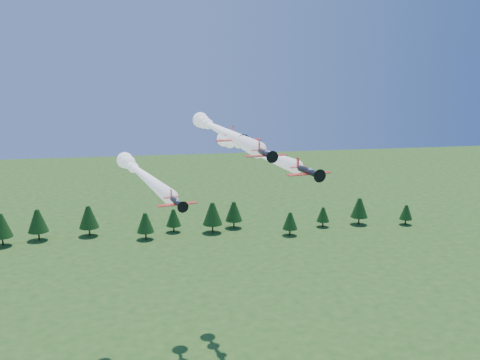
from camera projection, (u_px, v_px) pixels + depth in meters
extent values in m
cylinder|color=black|center=(265.00, 153.00, 79.18)|extent=(1.24, 4.68, 0.86)
cone|color=black|center=(271.00, 156.00, 76.63)|extent=(0.92, 0.84, 0.86)
cone|color=black|center=(272.00, 157.00, 76.14)|extent=(0.41, 0.42, 0.38)
cylinder|color=black|center=(272.00, 157.00, 76.00)|extent=(1.80, 0.18, 1.80)
cube|color=red|center=(266.00, 156.00, 78.91)|extent=(6.42, 1.68, 0.10)
cube|color=red|center=(259.00, 150.00, 82.04)|extent=(2.54, 0.93, 0.06)
cube|color=red|center=(259.00, 145.00, 81.98)|extent=(0.14, 0.82, 1.24)
ellipsoid|color=#84A4CC|center=(267.00, 152.00, 78.37)|extent=(0.70, 1.08, 0.53)
sphere|color=white|center=(208.00, 124.00, 118.41)|extent=(2.30, 2.30, 2.30)
sphere|color=white|center=(204.00, 122.00, 123.50)|extent=(3.00, 3.00, 3.00)
sphere|color=white|center=(199.00, 119.00, 128.58)|extent=(3.70, 3.70, 3.70)
cylinder|color=black|center=(177.00, 202.00, 85.24)|extent=(1.90, 4.79, 0.87)
cone|color=black|center=(182.00, 206.00, 82.76)|extent=(1.03, 0.96, 0.87)
cone|color=black|center=(183.00, 207.00, 82.29)|extent=(0.46, 0.47, 0.38)
cylinder|color=black|center=(183.00, 207.00, 82.16)|extent=(1.80, 0.44, 1.83)
cube|color=red|center=(177.00, 204.00, 84.98)|extent=(6.56, 2.59, 0.10)
cube|color=red|center=(171.00, 197.00, 88.02)|extent=(2.64, 1.29, 0.06)
cube|color=red|center=(171.00, 193.00, 87.95)|extent=(0.26, 0.83, 1.27)
ellipsoid|color=#84A4CC|center=(178.00, 201.00, 84.46)|extent=(0.85, 1.16, 0.55)
sphere|color=white|center=(133.00, 167.00, 114.84)|extent=(2.30, 2.30, 2.30)
sphere|color=white|center=(129.00, 163.00, 118.59)|extent=(3.00, 3.00, 3.00)
sphere|color=white|center=(125.00, 160.00, 122.33)|extent=(3.70, 3.70, 3.70)
cylinder|color=black|center=(308.00, 171.00, 92.80)|extent=(2.12, 5.98, 1.09)
cone|color=black|center=(317.00, 175.00, 89.67)|extent=(1.25, 1.16, 1.09)
cone|color=black|center=(319.00, 176.00, 89.07)|extent=(0.56, 0.57, 0.48)
cylinder|color=black|center=(320.00, 176.00, 88.90)|extent=(2.26, 0.45, 2.29)
cube|color=red|center=(309.00, 174.00, 92.48)|extent=(8.19, 2.89, 0.13)
cube|color=red|center=(298.00, 167.00, 96.33)|extent=(3.27, 1.47, 0.08)
cube|color=red|center=(298.00, 162.00, 96.25)|extent=(0.28, 1.03, 1.58)
ellipsoid|color=#84A4CC|center=(311.00, 170.00, 91.82)|extent=(1.00, 1.43, 0.68)
sphere|color=white|center=(237.00, 144.00, 125.45)|extent=(2.30, 2.30, 2.30)
sphere|color=white|center=(231.00, 141.00, 129.51)|extent=(3.00, 3.00, 3.00)
sphere|color=white|center=(225.00, 139.00, 133.56)|extent=(3.70, 3.70, 3.70)
cylinder|color=black|center=(238.00, 138.00, 95.18)|extent=(1.42, 6.03, 1.11)
cone|color=black|center=(242.00, 140.00, 91.86)|extent=(1.16, 1.05, 1.11)
cone|color=black|center=(243.00, 141.00, 91.23)|extent=(0.51, 0.52, 0.49)
cylinder|color=black|center=(244.00, 141.00, 91.05)|extent=(2.32, 0.17, 2.32)
cube|color=red|center=(238.00, 140.00, 94.83)|extent=(8.26, 1.93, 0.13)
cube|color=red|center=(233.00, 135.00, 98.91)|extent=(3.26, 1.11, 0.08)
cube|color=red|center=(233.00, 130.00, 98.83)|extent=(0.16, 1.06, 1.60)
ellipsoid|color=#84A4CC|center=(239.00, 136.00, 94.14)|extent=(0.87, 1.37, 0.69)
cylinder|color=#382314|center=(90.00, 232.00, 202.79)|extent=(0.60, 0.60, 3.26)
cone|color=#113911|center=(89.00, 217.00, 201.57)|extent=(7.46, 7.46, 8.39)
cylinder|color=#382314|center=(405.00, 222.00, 217.17)|extent=(0.60, 0.60, 2.30)
cone|color=#113911|center=(406.00, 212.00, 216.30)|extent=(5.25, 5.25, 5.90)
cylinder|color=#382314|center=(39.00, 236.00, 197.72)|extent=(0.60, 0.60, 3.28)
cone|color=#113911|center=(38.00, 221.00, 196.49)|extent=(7.50, 7.50, 8.44)
cylinder|color=#382314|center=(290.00, 232.00, 203.52)|extent=(0.60, 0.60, 2.52)
cone|color=#113911|center=(290.00, 221.00, 202.57)|extent=(5.75, 5.75, 6.47)
cylinder|color=#382314|center=(174.00, 229.00, 207.39)|extent=(0.60, 0.60, 2.56)
cone|color=#113911|center=(174.00, 218.00, 206.43)|extent=(5.84, 5.84, 6.57)
cylinder|color=#382314|center=(146.00, 236.00, 198.81)|extent=(0.60, 0.60, 2.82)
cone|color=#113911|center=(145.00, 223.00, 197.75)|extent=(6.45, 6.45, 7.25)
cylinder|color=#382314|center=(323.00, 224.00, 214.26)|extent=(0.60, 0.60, 2.26)
cone|color=#113911|center=(323.00, 214.00, 213.41)|extent=(5.16, 5.16, 5.80)
cylinder|color=#382314|center=(213.00, 228.00, 206.75)|extent=(0.60, 0.60, 3.33)
cone|color=#113911|center=(212.00, 214.00, 205.50)|extent=(7.61, 7.61, 8.56)
cylinder|color=#382314|center=(234.00, 224.00, 212.73)|extent=(0.60, 0.60, 2.98)
cone|color=#113911|center=(234.00, 211.00, 211.61)|extent=(6.81, 6.81, 7.66)
cylinder|color=#382314|center=(3.00, 241.00, 191.56)|extent=(0.60, 0.60, 3.33)
cone|color=#113911|center=(1.00, 225.00, 190.31)|extent=(7.61, 7.61, 8.56)
cylinder|color=#382314|center=(359.00, 221.00, 217.55)|extent=(0.60, 0.60, 3.05)
cone|color=#113911|center=(359.00, 208.00, 216.40)|extent=(6.96, 6.96, 7.83)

